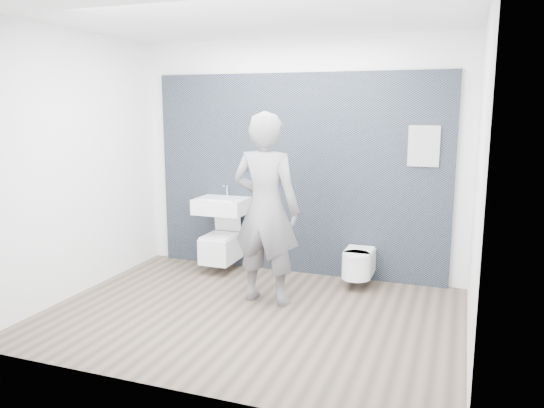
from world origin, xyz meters
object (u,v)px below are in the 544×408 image
(toilet_square, at_px, (221,246))
(toilet_rounded, at_px, (358,263))
(washbasin, at_px, (222,205))
(visitor, at_px, (266,209))

(toilet_square, distance_m, toilet_rounded, 1.70)
(washbasin, relative_size, visitor, 0.31)
(toilet_square, distance_m, visitor, 1.37)
(toilet_rounded, relative_size, visitor, 0.28)
(washbasin, xyz_separation_m, visitor, (0.89, -0.83, 0.16))
(washbasin, relative_size, toilet_rounded, 1.14)
(washbasin, distance_m, visitor, 1.23)
(toilet_rounded, distance_m, visitor, 1.33)
(washbasin, distance_m, toilet_rounded, 1.79)
(toilet_square, relative_size, toilet_rounded, 1.34)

